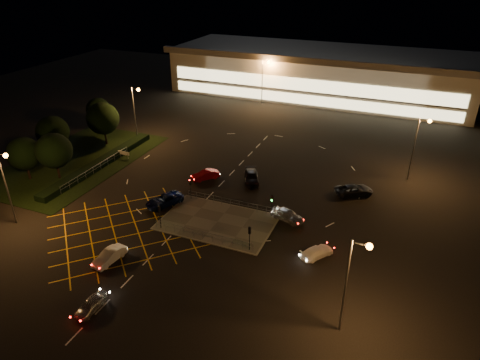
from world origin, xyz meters
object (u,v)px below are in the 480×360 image
at_px(car_east_grey, 354,190).
at_px(car_left_blue, 164,200).
at_px(signal_sw, 160,213).
at_px(signal_se, 250,234).
at_px(signal_nw, 190,185).
at_px(car_far_dkgrey, 251,177).
at_px(car_circ_red, 205,175).
at_px(signal_ne, 272,201).
at_px(car_queue_white, 109,256).
at_px(car_right_silver, 287,215).
at_px(car_approach_white, 317,252).
at_px(car_near_silver, 91,305).

bearing_deg(car_east_grey, car_left_blue, 86.22).
bearing_deg(signal_sw, signal_se, -180.00).
relative_size(signal_se, signal_nw, 1.00).
relative_size(car_far_dkgrey, car_east_grey, 0.95).
xyz_separation_m(signal_se, car_east_grey, (9.09, 18.16, -1.61)).
height_order(signal_sw, car_far_dkgrey, signal_sw).
distance_m(signal_se, car_circ_red, 19.39).
height_order(signal_sw, car_left_blue, signal_sw).
bearing_deg(signal_ne, car_far_dkgrey, 125.99).
distance_m(signal_nw, car_circ_red, 6.67).
bearing_deg(signal_se, car_far_dkgrey, -69.65).
xyz_separation_m(car_queue_white, car_right_silver, (15.98, 15.82, 0.08)).
bearing_deg(car_right_silver, car_approach_white, -118.40).
distance_m(signal_se, signal_nw, 14.41).
xyz_separation_m(signal_ne, car_right_silver, (2.18, -0.04, -1.58)).
relative_size(car_left_blue, car_approach_white, 1.27).
bearing_deg(signal_sw, car_east_grey, -139.27).
height_order(signal_sw, signal_se, same).
relative_size(car_left_blue, car_far_dkgrey, 1.03).
height_order(signal_nw, car_left_blue, signal_nw).
height_order(signal_se, car_queue_white, signal_se).
bearing_deg(car_left_blue, car_right_silver, 34.53).
xyz_separation_m(car_near_silver, car_queue_white, (-3.04, 6.83, 0.08)).
relative_size(signal_se, car_right_silver, 0.68).
distance_m(signal_se, car_near_silver, 18.30).
bearing_deg(car_east_grey, signal_sw, 98.46).
distance_m(signal_nw, car_near_silver, 22.79).
height_order(car_left_blue, car_right_silver, car_right_silver).
relative_size(car_queue_white, car_far_dkgrey, 0.82).
relative_size(signal_nw, car_far_dkgrey, 0.60).
height_order(car_near_silver, car_right_silver, car_right_silver).
xyz_separation_m(car_right_silver, car_circ_red, (-15.08, 6.44, -0.07)).
height_order(car_near_silver, car_queue_white, car_queue_white).
bearing_deg(car_queue_white, car_circ_red, 95.28).
relative_size(car_near_silver, car_left_blue, 0.68).
xyz_separation_m(signal_se, car_far_dkgrey, (-6.06, 16.33, -1.61)).
xyz_separation_m(signal_nw, car_east_grey, (21.09, 10.17, -1.61)).
relative_size(car_near_silver, car_circ_red, 0.84).
bearing_deg(car_approach_white, car_east_grey, -60.80).
height_order(signal_se, car_right_silver, signal_se).
bearing_deg(car_near_silver, signal_sw, 95.42).
height_order(signal_ne, car_left_blue, signal_ne).
relative_size(car_far_dkgrey, car_circ_red, 1.20).
bearing_deg(car_near_silver, signal_ne, 65.20).
relative_size(signal_nw, car_queue_white, 0.74).
bearing_deg(car_east_grey, car_near_silver, 116.61).
bearing_deg(signal_ne, car_approach_white, -38.86).
bearing_deg(car_approach_white, car_left_blue, 26.23).
bearing_deg(car_far_dkgrey, car_east_grey, -17.27).
bearing_deg(signal_ne, car_right_silver, -1.10).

